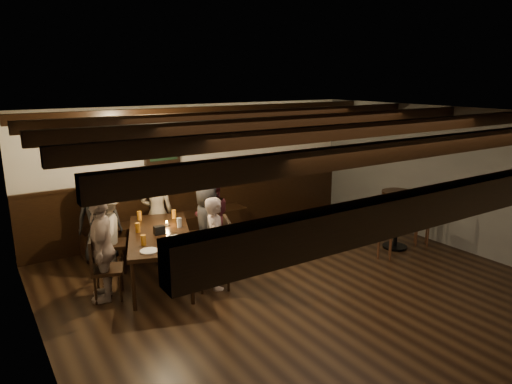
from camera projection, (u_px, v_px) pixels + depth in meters
room at (221, 191)px, 7.40m from camera, size 7.00×7.00×7.00m
dining_table at (160, 237)px, 6.54m from camera, size 1.42×2.05×0.70m
chair_left_near at (111, 254)px, 6.89m from camera, size 0.53×0.53×0.90m
chair_left_far at (107, 280)px, 6.05m from camera, size 0.49×0.49×0.85m
chair_right_near at (206, 245)px, 7.22m from camera, size 0.55×0.55×0.95m
chair_right_far at (215, 266)px, 6.37m from camera, size 0.58×0.58×0.99m
person_bench_left at (99, 220)px, 7.18m from camera, size 0.78×0.64×1.38m
person_bench_centre at (157, 213)px, 7.52m from camera, size 0.59×0.49×1.40m
person_bench_right at (213, 216)px, 7.60m from camera, size 0.72×0.64×1.23m
person_left_near at (107, 231)px, 6.80m from camera, size 0.72×0.93×1.27m
person_left_far at (102, 248)px, 5.93m from camera, size 0.60×0.90×1.41m
person_right_near at (207, 224)px, 7.14m from camera, size 0.59×0.73×1.28m
person_right_far at (216, 243)px, 6.29m from camera, size 0.45×0.55×1.30m
pint_a at (139, 216)px, 7.11m from camera, size 0.07×0.07×0.14m
pint_b at (174, 214)px, 7.18m from camera, size 0.07×0.07×0.14m
pint_c at (138, 228)px, 6.54m from camera, size 0.07×0.07×0.14m
pint_d at (179, 223)px, 6.77m from camera, size 0.07×0.07×0.14m
pint_e at (143, 240)px, 6.04m from camera, size 0.07×0.07×0.14m
pint_f at (176, 240)px, 6.04m from camera, size 0.07×0.07×0.14m
pint_g at (165, 248)px, 5.77m from camera, size 0.07×0.07×0.14m
plate_near at (149, 251)px, 5.83m from camera, size 0.24×0.24×0.01m
plate_far at (173, 238)px, 6.29m from camera, size 0.24×0.24×0.01m
condiment_caddy at (159, 230)px, 6.47m from camera, size 0.15×0.10×0.12m
candle at (167, 224)px, 6.83m from camera, size 0.05×0.05×0.05m
high_top_table at (398, 211)px, 7.75m from camera, size 0.57×0.57×1.01m
bar_stool_left at (385, 236)px, 7.38m from camera, size 0.35×0.36×1.02m
bar_stool_right at (423, 224)px, 7.95m from camera, size 0.34×0.36×1.02m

